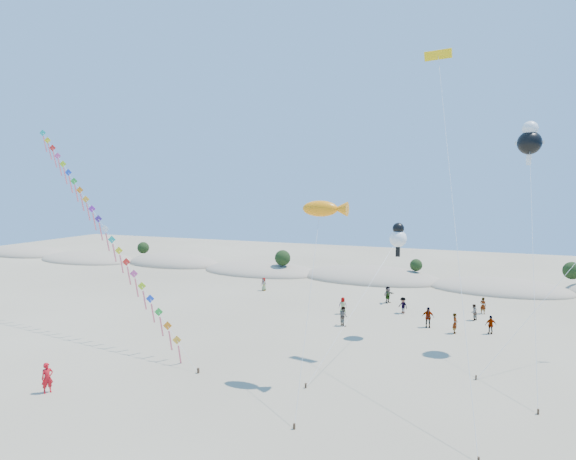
{
  "coord_description": "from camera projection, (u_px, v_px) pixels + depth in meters",
  "views": [
    {
      "loc": [
        13.01,
        -18.48,
        12.5
      ],
      "look_at": [
        0.31,
        14.0,
        9.32
      ],
      "focal_mm": 30.0,
      "sensor_mm": 36.0,
      "label": 1
    }
  ],
  "objects": [
    {
      "name": "beachgoers",
      "position": [
        424.0,
        309.0,
        45.62
      ],
      "size": [
        38.76,
        11.53,
        1.83
      ],
      "color": "slate",
      "rests_on": "ground"
    },
    {
      "name": "cartoon_kite_low",
      "position": [
        398.0,
        237.0,
        39.66
      ],
      "size": [
        4.34,
        13.56,
        9.51
      ],
      "color": "#3F2D1E",
      "rests_on": "ground"
    },
    {
      "name": "cartoon_kite_high",
      "position": [
        530.0,
        140.0,
        35.99
      ],
      "size": [
        2.0,
        12.84,
        17.36
      ],
      "color": "#3F2D1E",
      "rests_on": "ground"
    },
    {
      "name": "parafoil_kite",
      "position": [
        439.0,
        63.0,
        34.74
      ],
      "size": [
        4.5,
        15.76,
        22.45
      ],
      "color": "#3F2D1E",
      "rests_on": "ground"
    },
    {
      "name": "dune_ridge",
      "position": [
        378.0,
        279.0,
        64.46
      ],
      "size": [
        145.3,
        11.49,
        5.57
      ],
      "color": "gray",
      "rests_on": "ground"
    },
    {
      "name": "ground",
      "position": [
        176.0,
        448.0,
        22.99
      ],
      "size": [
        160.0,
        160.0,
        0.0
      ],
      "primitive_type": "plane",
      "color": "#85775C",
      "rests_on": "ground"
    },
    {
      "name": "fish_kite",
      "position": [
        325.0,
        209.0,
        30.35
      ],
      "size": [
        2.94,
        7.43,
        11.6
      ],
      "color": "#3F2D1E",
      "rests_on": "ground"
    },
    {
      "name": "flyer_foreground",
      "position": [
        47.0,
        378.0,
        29.11
      ],
      "size": [
        0.7,
        0.8,
        1.85
      ],
      "primitive_type": "imported",
      "rotation": [
        0.0,
        0.0,
        1.1
      ],
      "color": "red",
      "rests_on": "ground"
    },
    {
      "name": "dark_kite",
      "position": [
        564.0,
        276.0,
        33.46
      ],
      "size": [
        8.29,
        7.62,
        9.27
      ],
      "color": "#3F2D1E",
      "rests_on": "ground"
    },
    {
      "name": "kite_train",
      "position": [
        99.0,
        221.0,
        40.63
      ],
      "size": [
        23.97,
        9.58,
        18.56
      ],
      "color": "#3F2D1E",
      "rests_on": "ground"
    }
  ]
}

